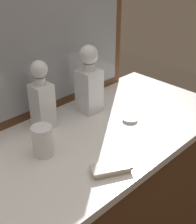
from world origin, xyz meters
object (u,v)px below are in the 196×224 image
object	(u,v)px
crystal_decanter_front	(42,102)
porcelain_dish	(130,119)
silver_brush_far_right	(111,169)
crystal_tumbler_front	(43,142)
crystal_decanter_far_right	(89,86)

from	to	relation	value
crystal_decanter_front	porcelain_dish	distance (m)	0.36
silver_brush_far_right	crystal_decanter_front	bearing A→B (deg)	88.27
crystal_tumbler_front	crystal_decanter_far_right	bearing A→B (deg)	19.63
silver_brush_far_right	porcelain_dish	distance (m)	0.33
crystal_decanter_front	crystal_decanter_far_right	bearing A→B (deg)	-7.97
crystal_decanter_far_right	crystal_decanter_front	world-z (taller)	crystal_decanter_far_right
crystal_decanter_front	crystal_tumbler_front	size ratio (longest dim) A/B	2.53
crystal_tumbler_front	crystal_decanter_front	bearing A→B (deg)	53.55
crystal_tumbler_front	porcelain_dish	size ratio (longest dim) A/B	1.72
crystal_tumbler_front	silver_brush_far_right	bearing A→B (deg)	-67.09
crystal_decanter_far_right	crystal_tumbler_front	distance (m)	0.35
silver_brush_far_right	crystal_tumbler_front	bearing A→B (deg)	112.91
crystal_tumbler_front	porcelain_dish	xyz separation A→B (m)	(0.38, -0.07, -0.04)
crystal_decanter_far_right	crystal_tumbler_front	size ratio (longest dim) A/B	2.69
crystal_decanter_far_right	silver_brush_far_right	world-z (taller)	crystal_decanter_far_right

